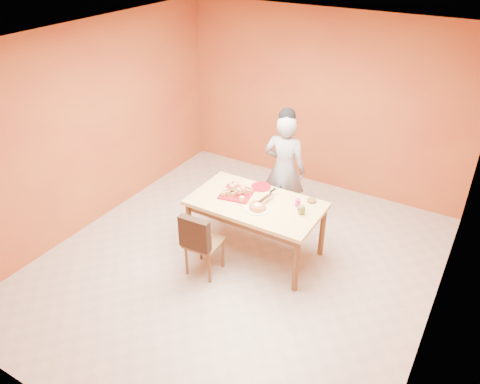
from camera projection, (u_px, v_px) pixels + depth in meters
The scene contains 17 objects.
floor at pixel (237, 264), 5.84m from camera, with size 5.00×5.00×0.00m, color beige.
ceiling at pixel (236, 44), 4.47m from camera, with size 5.00×5.00×0.00m, color silver.
wall_back at pixel (322, 102), 7.01m from camera, with size 4.50×4.50×0.00m, color #B16628.
wall_left at pixel (90, 128), 6.15m from camera, with size 5.00×5.00×0.00m, color #B16628.
wall_right at pixel (452, 229), 4.17m from camera, with size 5.00×5.00×0.00m, color #B16628.
dining_table at pixel (256, 209), 5.73m from camera, with size 1.60×0.90×0.76m.
dining_chair at pixel (203, 241), 5.51m from camera, with size 0.42×0.48×0.87m.
pastry_pile at pixel (237, 189), 5.80m from camera, with size 0.34×0.34×0.11m, color tan, non-canonical shape.
person at pixel (284, 169), 6.34m from camera, with size 0.58×0.38×1.59m, color gray.
pastry_platter at pixel (237, 194), 5.83m from camera, with size 0.38×0.38×0.02m, color maroon.
red_dinner_plate at pixel (261, 187), 5.99m from camera, with size 0.25×0.25×0.02m, color maroon.
white_cake_plate at pixel (258, 209), 5.54m from camera, with size 0.29×0.29×0.01m, color silver.
sponge_cake at pixel (258, 207), 5.52m from camera, with size 0.21×0.21×0.05m, color orange.
cake_server at pixel (266, 198), 5.64m from camera, with size 0.05×0.27×0.01m, color white.
egg_ornament at pixel (301, 209), 5.42m from camera, with size 0.10×0.08×0.12m, color olive.
magenta_glass at pixel (298, 203), 5.57m from camera, with size 0.07×0.07×0.09m, color #CF1F7C.
checker_tin at pixel (312, 201), 5.68m from camera, with size 0.11×0.11×0.03m, color #331F0D.
Camera 1 is at (2.37, -3.91, 3.75)m, focal length 35.00 mm.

